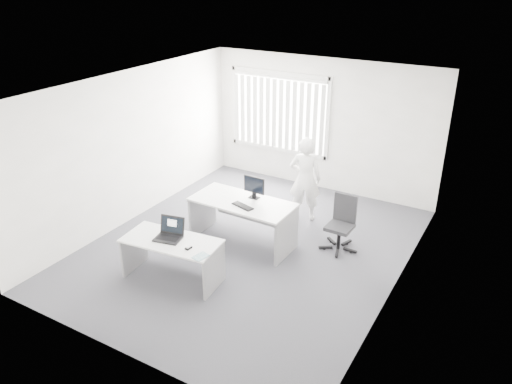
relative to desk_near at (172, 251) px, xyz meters
The scene contains 18 objects.
ground 1.55m from the desk_near, 68.17° to the left, with size 6.00×6.00×0.00m, color #57575F.
wall_back 4.49m from the desk_near, 82.86° to the left, with size 5.00×0.02×2.80m, color white.
wall_front 1.95m from the desk_near, 71.51° to the right, with size 5.00×0.02×2.80m, color white.
wall_left 2.55m from the desk_near, 145.05° to the left, with size 0.02×6.00×2.80m, color white.
wall_right 3.46m from the desk_near, 24.13° to the left, with size 0.02×6.00×2.80m, color white.
ceiling 2.74m from the desk_near, 68.17° to the left, with size 5.00×6.00×0.02m, color silver.
window 4.48m from the desk_near, 95.98° to the left, with size 2.32×0.06×1.76m, color silver.
blinds 4.41m from the desk_near, 96.07° to the left, with size 2.20×0.10×1.50m, color silver, non-canonical shape.
desk_near is the anchor object (origin of this frame).
desk_far 1.51m from the desk_near, 75.97° to the left, with size 1.79×0.86×0.81m.
office_chair 2.88m from the desk_near, 48.53° to the left, with size 0.56×0.56×0.96m.
person 3.00m from the desk_near, 72.60° to the left, with size 0.60×0.39×1.63m, color white.
laptop 0.35m from the desk_near, 168.28° to the right, with size 0.40×0.35×0.31m, color black, non-canonical shape.
paper_sheet 0.43m from the desk_near, ahead, with size 0.27×0.19×0.00m, color white.
mouse 0.44m from the desk_near, 10.88° to the right, with size 0.06×0.11×0.04m, color silver, non-canonical shape.
booklet 0.71m from the desk_near, 13.57° to the right, with size 0.16×0.22×0.01m, color white.
keyboard 1.42m from the desk_near, 69.61° to the left, with size 0.41×0.14×0.02m, color black.
monitor 1.82m from the desk_near, 74.27° to the left, with size 0.40×0.12×0.40m, color black, non-canonical shape.
Camera 1 is at (3.84, -6.38, 4.49)m, focal length 35.00 mm.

